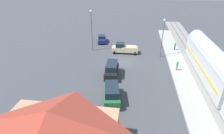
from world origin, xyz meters
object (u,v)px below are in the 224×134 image
Objects in this scene: pedestrian_waiting_far at (177,65)px; suv_green at (112,93)px; light_pole_near_platform at (163,34)px; light_pole_lot_center at (92,26)px; suv_black at (112,69)px; pickup_tan at (124,48)px; sedan_navy at (102,39)px; pedestrian_on_platform at (175,46)px.

suv_green is (9.80, 9.50, -0.13)m from pedestrian_waiting_far.
light_pole_near_platform is 0.89× the size of light_pole_lot_center.
light_pole_lot_center reaches higher than suv_black.
pickup_tan is 1.14× the size of sedan_navy.
pickup_tan is at bearing 133.93° from sedan_navy.
light_pole_near_platform reaches higher than pedestrian_waiting_far.
suv_green is 17.87m from light_pole_near_platform.
pedestrian_waiting_far is 13.65m from suv_green.
suv_black is 12.93m from light_pole_lot_center.
pedestrian_on_platform is 0.23× the size of light_pole_near_platform.
sedan_navy is at bearing -76.12° from suv_green.
pedestrian_waiting_far is at bearing -165.24° from suv_black.
suv_black is (10.75, 2.83, -0.13)m from pedestrian_waiting_far.
light_pole_near_platform is at bearing 47.08° from pedestrian_on_platform.
light_pole_near_platform is at bearing -133.42° from suv_black.
pedestrian_waiting_far is 0.23× the size of light_pole_near_platform.
light_pole_lot_center reaches higher than light_pole_near_platform.
light_pole_lot_center reaches higher than pickup_tan.
suv_black is at bearing 14.76° from pedestrian_waiting_far.
pedestrian_waiting_far is at bearing 83.15° from pedestrian_on_platform.
pedestrian_on_platform and pedestrian_waiting_far have the same top height.
pickup_tan is 1.05× the size of suv_green.
pedestrian_on_platform is 0.34× the size of suv_black.
pickup_tan reaches higher than pedestrian_on_platform.
light_pole_near_platform reaches higher than pedestrian_on_platform.
pedestrian_on_platform is 0.33× the size of suv_green.
suv_green is 0.60× the size of light_pole_lot_center.
light_pole_lot_center is (5.77, -10.79, 4.17)m from suv_black.
sedan_navy is at bearing -46.07° from pickup_tan.
light_pole_near_platform is at bearing 173.16° from light_pole_lot_center.
pickup_tan is 0.71× the size of light_pole_near_platform.
suv_black reaches higher than pedestrian_on_platform.
suv_green reaches higher than sedan_navy.
suv_green is 0.68× the size of light_pole_near_platform.
suv_black is at bearing 82.99° from pickup_tan.
suv_black is 0.58× the size of light_pole_lot_center.
pedestrian_on_platform is at bearing -132.92° from light_pole_near_platform.
pedestrian_on_platform reaches higher than sedan_navy.
light_pole_lot_center is (1.01, 5.63, 4.44)m from sedan_navy.
light_pole_near_platform is at bearing 151.15° from sedan_navy.
sedan_navy is 0.63× the size of light_pole_near_platform.
light_pole_lot_center is at bearing -61.88° from suv_black.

